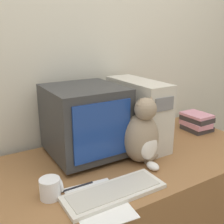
% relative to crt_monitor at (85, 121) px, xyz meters
% --- Properties ---
extents(wall_back, '(7.00, 0.05, 2.50)m').
position_rel_crt_monitor_xyz_m(wall_back, '(0.11, 0.29, 0.28)').
color(wall_back, beige).
rests_on(wall_back, ground_plane).
extents(desk, '(1.69, 0.74, 0.77)m').
position_rel_crt_monitor_xyz_m(desk, '(0.11, -0.15, -0.58)').
color(desk, olive).
rests_on(desk, ground_plane).
extents(crt_monitor, '(0.38, 0.40, 0.38)m').
position_rel_crt_monitor_xyz_m(crt_monitor, '(0.00, 0.00, 0.00)').
color(crt_monitor, '#333333').
rests_on(crt_monitor, desk).
extents(computer_tower, '(0.17, 0.45, 0.38)m').
position_rel_crt_monitor_xyz_m(computer_tower, '(0.33, -0.02, -0.00)').
color(computer_tower, beige).
rests_on(computer_tower, desk).
extents(keyboard, '(0.44, 0.16, 0.02)m').
position_rel_crt_monitor_xyz_m(keyboard, '(-0.06, -0.39, -0.19)').
color(keyboard, silver).
rests_on(keyboard, desk).
extents(cat, '(0.26, 0.24, 0.35)m').
position_rel_crt_monitor_xyz_m(cat, '(0.21, -0.22, -0.05)').
color(cat, gray).
rests_on(cat, desk).
extents(book_stack, '(0.16, 0.20, 0.12)m').
position_rel_crt_monitor_xyz_m(book_stack, '(0.81, -0.05, -0.14)').
color(book_stack, '#383333').
rests_on(book_stack, desk).
extents(pen, '(0.14, 0.01, 0.01)m').
position_rel_crt_monitor_xyz_m(pen, '(-0.17, -0.27, -0.19)').
color(pen, black).
rests_on(pen, desk).
extents(paper_sheet, '(0.24, 0.32, 0.00)m').
position_rel_crt_monitor_xyz_m(paper_sheet, '(-0.14, -0.41, -0.20)').
color(paper_sheet, white).
rests_on(paper_sheet, desk).
extents(mug, '(0.09, 0.08, 0.08)m').
position_rel_crt_monitor_xyz_m(mug, '(-0.29, -0.28, -0.15)').
color(mug, white).
rests_on(mug, desk).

